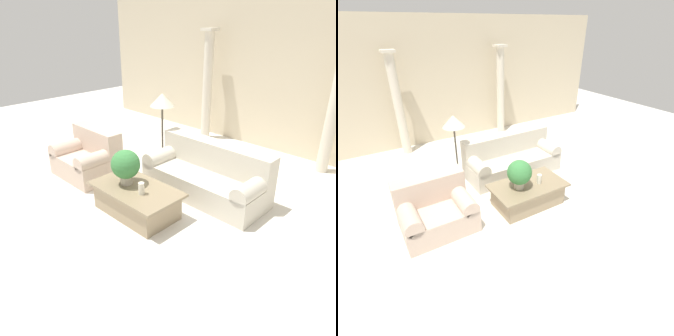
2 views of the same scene
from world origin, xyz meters
TOP-DOWN VIEW (x-y plane):
  - ground_plane at (0.00, 0.00)m, footprint 16.00×16.00m
  - wall_back at (0.00, 3.36)m, footprint 10.00×0.06m
  - sofa_long at (0.45, 0.71)m, footprint 2.07×0.86m
  - loveseat at (-1.58, -0.22)m, footprint 1.15×0.86m
  - coffee_table at (0.07, -0.48)m, footprint 1.36×0.79m
  - potted_plant at (-0.14, -0.49)m, footprint 0.44×0.44m
  - pillar_candle at (0.26, -0.55)m, footprint 0.09×0.09m
  - floor_lamp at (-0.75, 0.89)m, footprint 0.44×0.44m
  - column_left at (-1.35, 2.97)m, footprint 0.30×0.30m
  - column_right at (1.48, 2.97)m, footprint 0.30×0.30m

SIDE VIEW (x-z plane):
  - ground_plane at x=0.00m, z-range 0.00..0.00m
  - coffee_table at x=0.07m, z-range 0.01..0.43m
  - sofa_long at x=0.45m, z-range -0.09..0.77m
  - loveseat at x=-1.58m, z-range -0.08..0.78m
  - pillar_candle at x=0.26m, z-range 0.43..0.60m
  - potted_plant at x=-0.14m, z-range 0.46..1.00m
  - column_left at x=-1.35m, z-range 0.03..2.51m
  - column_right at x=1.48m, z-range 0.03..2.51m
  - floor_lamp at x=-0.75m, z-range 0.56..2.04m
  - wall_back at x=0.00m, z-range 0.00..3.20m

